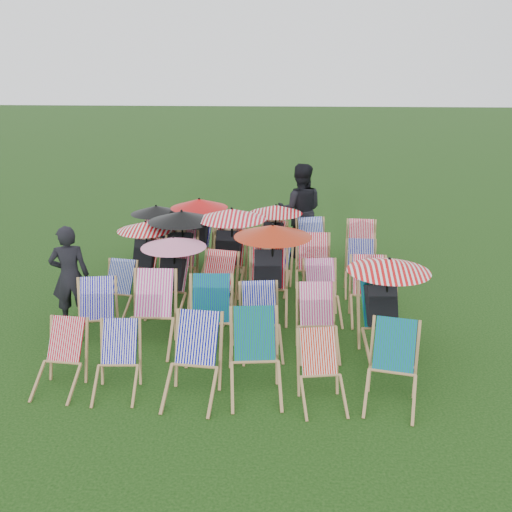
# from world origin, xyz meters

# --- Properties ---
(ground) EXTENTS (100.00, 100.00, 0.00)m
(ground) POSITION_xyz_m (0.00, 0.00, 0.00)
(ground) COLOR black
(ground) RESTS_ON ground
(deckchair_0) EXTENTS (0.59, 0.79, 0.81)m
(deckchair_0) POSITION_xyz_m (-2.05, -2.24, 0.41)
(deckchair_0) COLOR #A27A4B
(deckchair_0) RESTS_ON ground
(deckchair_1) EXTENTS (0.60, 0.79, 0.82)m
(deckchair_1) POSITION_xyz_m (-1.32, -2.27, 0.41)
(deckchair_1) COLOR #A27A4B
(deckchair_1) RESTS_ON ground
(deckchair_2) EXTENTS (0.70, 0.93, 0.95)m
(deckchair_2) POSITION_xyz_m (-0.38, -2.32, 0.48)
(deckchair_2) COLOR #A27A4B
(deckchair_2) RESTS_ON ground
(deckchair_3) EXTENTS (0.75, 0.97, 0.97)m
(deckchair_3) POSITION_xyz_m (0.37, -2.19, 0.49)
(deckchair_3) COLOR #A27A4B
(deckchair_3) RESTS_ON ground
(deckchair_4) EXTENTS (0.66, 0.83, 0.81)m
(deckchair_4) POSITION_xyz_m (1.16, -2.34, 0.41)
(deckchair_4) COLOR #A27A4B
(deckchair_4) RESTS_ON ground
(deckchair_5) EXTENTS (0.77, 0.95, 0.92)m
(deckchair_5) POSITION_xyz_m (1.98, -2.28, 0.46)
(deckchair_5) COLOR #A27A4B
(deckchair_5) RESTS_ON ground
(deckchair_6) EXTENTS (0.75, 0.94, 0.91)m
(deckchair_6) POSITION_xyz_m (-1.98, -1.11, 0.46)
(deckchair_6) COLOR #A27A4B
(deckchair_6) RESTS_ON ground
(deckchair_7) EXTENTS (0.70, 0.96, 1.02)m
(deckchair_7) POSITION_xyz_m (-1.19, -1.06, 0.51)
(deckchair_7) COLOR #A27A4B
(deckchair_7) RESTS_ON ground
(deckchair_8) EXTENTS (0.73, 0.97, 1.01)m
(deckchair_8) POSITION_xyz_m (-0.34, -1.18, 0.50)
(deckchair_8) COLOR #A27A4B
(deckchair_8) RESTS_ON ground
(deckchair_9) EXTENTS (0.72, 0.92, 0.91)m
(deckchair_9) POSITION_xyz_m (0.36, -1.11, 0.45)
(deckchair_9) COLOR #A27A4B
(deckchair_9) RESTS_ON ground
(deckchair_10) EXTENTS (0.66, 0.87, 0.90)m
(deckchair_10) POSITION_xyz_m (1.15, -1.06, 0.45)
(deckchair_10) COLOR #A27A4B
(deckchair_10) RESTS_ON ground
(deckchair_11) EXTENTS (1.13, 1.23, 1.34)m
(deckchair_11) POSITION_xyz_m (2.06, -1.01, 0.71)
(deckchair_11) COLOR #A27A4B
(deckchair_11) RESTS_ON ground
(deckchair_12) EXTENTS (0.66, 0.83, 0.83)m
(deckchair_12) POSITION_xyz_m (-2.04, -0.03, 0.41)
(deckchair_12) COLOR #A27A4B
(deckchair_12) RESTS_ON ground
(deckchair_13) EXTENTS (1.04, 1.11, 1.24)m
(deckchair_13) POSITION_xyz_m (-1.17, 0.16, 0.65)
(deckchair_13) COLOR #A27A4B
(deckchair_13) RESTS_ON ground
(deckchair_14) EXTENTS (0.79, 0.98, 0.95)m
(deckchair_14) POSITION_xyz_m (-0.46, 0.12, 0.48)
(deckchair_14) COLOR #A27A4B
(deckchair_14) RESTS_ON ground
(deckchair_15) EXTENTS (1.23, 1.28, 1.45)m
(deckchair_15) POSITION_xyz_m (0.41, 0.19, 0.77)
(deckchair_15) COLOR #A27A4B
(deckchair_15) RESTS_ON ground
(deckchair_16) EXTENTS (0.68, 0.88, 0.88)m
(deckchair_16) POSITION_xyz_m (1.26, 0.05, 0.44)
(deckchair_16) COLOR #A27A4B
(deckchair_16) RESTS_ON ground
(deckchair_17) EXTENTS (0.63, 0.87, 0.94)m
(deckchair_17) POSITION_xyz_m (1.99, 0.09, 0.47)
(deckchair_17) COLOR #A27A4B
(deckchair_17) RESTS_ON ground
(deckchair_18) EXTENTS (1.00, 1.07, 1.19)m
(deckchair_18) POSITION_xyz_m (-1.90, 1.23, 0.63)
(deckchair_18) COLOR #A27A4B
(deckchair_18) RESTS_ON ground
(deckchair_19) EXTENTS (1.18, 1.23, 1.40)m
(deckchair_19) POSITION_xyz_m (-1.23, 1.21, 0.74)
(deckchair_19) COLOR #A27A4B
(deckchair_19) RESTS_ON ground
(deckchair_20) EXTENTS (1.22, 1.28, 1.44)m
(deckchair_20) POSITION_xyz_m (-0.37, 1.27, 0.76)
(deckchair_20) COLOR #A27A4B
(deckchair_20) RESTS_ON ground
(deckchair_21) EXTENTS (0.73, 0.91, 0.90)m
(deckchair_21) POSITION_xyz_m (0.45, 1.25, 0.45)
(deckchair_21) COLOR #A27A4B
(deckchair_21) RESTS_ON ground
(deckchair_22) EXTENTS (0.69, 0.94, 0.99)m
(deckchair_22) POSITION_xyz_m (1.15, 1.13, 0.49)
(deckchair_22) COLOR #A27A4B
(deckchair_22) RESTS_ON ground
(deckchair_23) EXTENTS (0.62, 0.83, 0.88)m
(deckchair_23) POSITION_xyz_m (1.98, 1.23, 0.44)
(deckchair_23) COLOR #A27A4B
(deckchair_23) RESTS_ON ground
(deckchair_24) EXTENTS (1.00, 1.05, 1.19)m
(deckchair_24) POSITION_xyz_m (-1.99, 2.44, 0.63)
(deckchair_24) COLOR #A27A4B
(deckchair_24) RESTS_ON ground
(deckchair_25) EXTENTS (1.13, 1.20, 1.34)m
(deckchair_25) POSITION_xyz_m (-1.14, 2.46, 0.71)
(deckchair_25) COLOR #A27A4B
(deckchair_25) RESTS_ON ground
(deckchair_26) EXTENTS (0.58, 0.79, 0.83)m
(deckchair_26) POSITION_xyz_m (-0.48, 2.39, 0.42)
(deckchair_26) COLOR #A27A4B
(deckchair_26) RESTS_ON ground
(deckchair_27) EXTENTS (1.04, 1.10, 1.24)m
(deckchair_27) POSITION_xyz_m (0.37, 2.48, 0.65)
(deckchair_27) COLOR #A27A4B
(deckchair_27) RESTS_ON ground
(deckchair_28) EXTENTS (0.78, 0.97, 0.95)m
(deckchair_28) POSITION_xyz_m (1.18, 2.41, 0.47)
(deckchair_28) COLOR #A27A4B
(deckchair_28) RESTS_ON ground
(deckchair_29) EXTENTS (0.67, 0.90, 0.93)m
(deckchair_29) POSITION_xyz_m (2.10, 2.37, 0.47)
(deckchair_29) COLOR #A27A4B
(deckchair_29) RESTS_ON ground
(person_left) EXTENTS (0.66, 0.52, 1.58)m
(person_left) POSITION_xyz_m (-2.58, -0.42, 0.79)
(person_left) COLOR black
(person_left) RESTS_ON ground
(person_rear) EXTENTS (0.95, 0.75, 1.95)m
(person_rear) POSITION_xyz_m (0.90, 3.21, 0.97)
(person_rear) COLOR black
(person_rear) RESTS_ON ground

